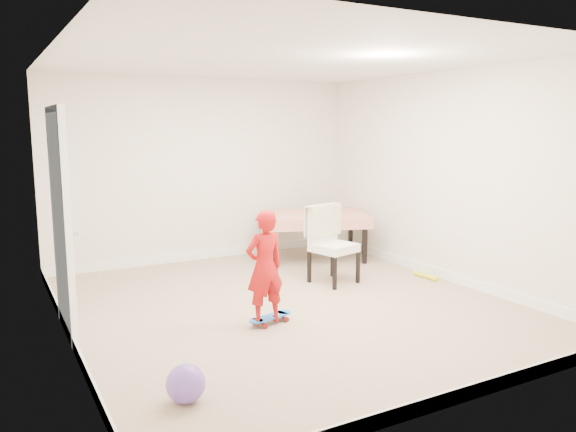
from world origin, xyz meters
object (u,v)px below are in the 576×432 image
balloon (186,384)px  dining_table (315,236)px  skateboard (270,320)px  child (265,271)px  dining_chair (334,245)px

balloon → dining_table: bearing=46.7°
skateboard → child: bearing=-172.6°
dining_chair → balloon: (-2.60, -2.06, -0.34)m
dining_chair → child: child is taller
dining_chair → skateboard: (-1.35, -0.92, -0.44)m
dining_table → dining_chair: 1.27m
dining_chair → skateboard: bearing=-159.9°
skateboard → child: (-0.07, -0.03, 0.52)m
dining_chair → balloon: size_ratio=3.44×
dining_table → child: bearing=-111.9°
child → balloon: size_ratio=3.96×
child → balloon: bearing=39.0°
dining_chair → child: bearing=-160.5°
dining_table → child: 2.84m
dining_table → dining_chair: (-0.45, -1.18, 0.14)m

